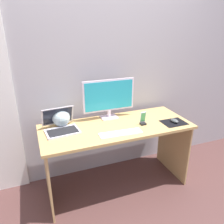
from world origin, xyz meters
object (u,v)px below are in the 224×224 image
at_px(fishbowl, 61,118).
at_px(mouse, 174,121).
at_px(keyboard_external, 121,133).
at_px(laptop, 61,126).
at_px(phone_in_dock, 143,120).
at_px(monitor, 109,97).

xyz_separation_m(fishbowl, mouse, (1.13, -0.36, -0.07)).
xyz_separation_m(keyboard_external, mouse, (0.63, 0.03, 0.02)).
bearing_deg(keyboard_external, mouse, 6.34).
bearing_deg(mouse, laptop, 159.03).
bearing_deg(phone_in_dock, monitor, 132.27).
bearing_deg(fishbowl, keyboard_external, -38.22).
bearing_deg(phone_in_dock, laptop, 168.52).
bearing_deg(monitor, keyboard_external, -94.95).
relative_size(laptop, fishbowl, 1.89).
distance_m(monitor, fishbowl, 0.55).
xyz_separation_m(monitor, laptop, (-0.55, -0.12, -0.20)).
height_order(keyboard_external, phone_in_dock, phone_in_dock).
xyz_separation_m(mouse, phone_in_dock, (-0.34, 0.08, 0.03)).
xyz_separation_m(laptop, phone_in_dock, (0.82, -0.17, 0.00)).
relative_size(monitor, phone_in_dock, 4.13).
distance_m(monitor, keyboard_external, 0.47).
height_order(laptop, keyboard_external, laptop).
distance_m(monitor, mouse, 0.74).
height_order(monitor, keyboard_external, monitor).
xyz_separation_m(keyboard_external, phone_in_dock, (0.30, 0.11, 0.04)).
distance_m(fishbowl, phone_in_dock, 0.84).
relative_size(mouse, phone_in_dock, 0.72).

